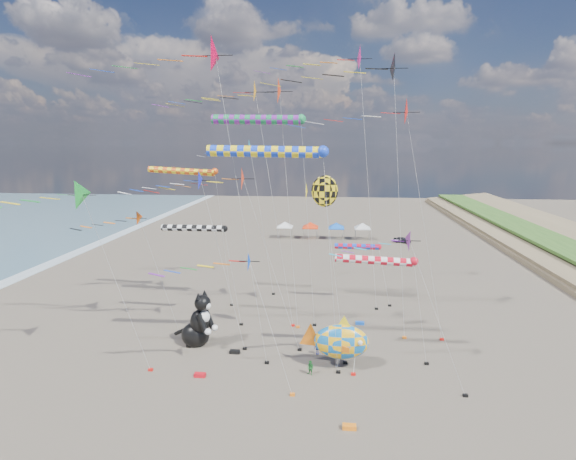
{
  "coord_description": "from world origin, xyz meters",
  "views": [
    {
      "loc": [
        3.26,
        -25.72,
        18.3
      ],
      "look_at": [
        -0.55,
        12.0,
        10.97
      ],
      "focal_mm": 28.0,
      "sensor_mm": 36.0,
      "label": 1
    }
  ],
  "objects_px": {
    "person_adult": "(338,358)",
    "fish_inflatable": "(341,341)",
    "cat_inflatable": "(198,318)",
    "parked_car": "(402,240)",
    "child_blue": "(317,348)",
    "child_green": "(310,368)"
  },
  "relations": [
    {
      "from": "parked_car",
      "to": "fish_inflatable",
      "type": "bearing_deg",
      "value": -169.09
    },
    {
      "from": "person_adult",
      "to": "child_green",
      "type": "distance_m",
      "value": 2.74
    },
    {
      "from": "person_adult",
      "to": "fish_inflatable",
      "type": "bearing_deg",
      "value": -100.96
    },
    {
      "from": "person_adult",
      "to": "parked_car",
      "type": "distance_m",
      "value": 50.4
    },
    {
      "from": "person_adult",
      "to": "parked_car",
      "type": "height_order",
      "value": "person_adult"
    },
    {
      "from": "cat_inflatable",
      "to": "child_blue",
      "type": "xyz_separation_m",
      "value": [
        10.95,
        -0.75,
        -2.11
      ]
    },
    {
      "from": "cat_inflatable",
      "to": "parked_car",
      "type": "relative_size",
      "value": 1.63
    },
    {
      "from": "fish_inflatable",
      "to": "child_blue",
      "type": "distance_m",
      "value": 3.6
    },
    {
      "from": "child_blue",
      "to": "parked_car",
      "type": "xyz_separation_m",
      "value": [
        14.19,
        46.83,
        0.01
      ]
    },
    {
      "from": "fish_inflatable",
      "to": "parked_car",
      "type": "xyz_separation_m",
      "value": [
        12.23,
        49.21,
        -1.84
      ]
    },
    {
      "from": "cat_inflatable",
      "to": "person_adult",
      "type": "height_order",
      "value": "cat_inflatable"
    },
    {
      "from": "fish_inflatable",
      "to": "person_adult",
      "type": "height_order",
      "value": "fish_inflatable"
    },
    {
      "from": "child_green",
      "to": "fish_inflatable",
      "type": "bearing_deg",
      "value": 59.13
    },
    {
      "from": "child_green",
      "to": "child_blue",
      "type": "distance_m",
      "value": 3.69
    },
    {
      "from": "child_blue",
      "to": "child_green",
      "type": "bearing_deg",
      "value": -121.65
    },
    {
      "from": "fish_inflatable",
      "to": "child_blue",
      "type": "height_order",
      "value": "fish_inflatable"
    },
    {
      "from": "child_blue",
      "to": "fish_inflatable",
      "type": "bearing_deg",
      "value": -75.79
    },
    {
      "from": "child_blue",
      "to": "parked_car",
      "type": "bearing_deg",
      "value": 47.92
    },
    {
      "from": "cat_inflatable",
      "to": "fish_inflatable",
      "type": "bearing_deg",
      "value": 8.66
    },
    {
      "from": "child_green",
      "to": "parked_car",
      "type": "relative_size",
      "value": 0.37
    },
    {
      "from": "fish_inflatable",
      "to": "child_blue",
      "type": "xyz_separation_m",
      "value": [
        -1.96,
        2.39,
        -1.84
      ]
    },
    {
      "from": "person_adult",
      "to": "child_blue",
      "type": "relative_size",
      "value": 1.4
    }
  ]
}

